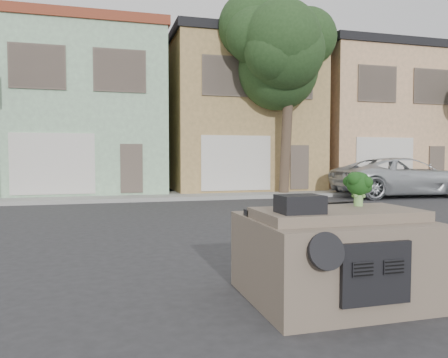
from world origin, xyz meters
name	(u,v)px	position (x,y,z in m)	size (l,w,h in m)	color
ground_plane	(250,249)	(0.00, 0.00, 0.00)	(120.00, 120.00, 0.00)	#303033
sidewalk	(169,196)	(0.00, 10.50, 0.07)	(40.00, 3.00, 0.15)	gray
townhouse_mint	(84,114)	(-3.50, 14.50, 3.77)	(7.20, 8.20, 7.55)	#9CC59E
townhouse_tan	(233,118)	(4.00, 14.50, 3.77)	(7.20, 8.20, 7.55)	tan
townhouse_beige	(358,121)	(11.50, 14.50, 3.77)	(7.20, 8.20, 7.55)	tan
silver_pickup	(403,196)	(9.86, 8.34, 0.00)	(2.80, 6.08, 1.69)	silver
tree_near	(286,98)	(5.00, 9.80, 4.25)	(4.40, 4.00, 8.50)	#24401D
car_dashboard	(330,253)	(0.00, -3.00, 0.56)	(2.00, 1.80, 1.12)	#6E5F4F
instrument_hump	(300,204)	(-0.58, -3.35, 1.22)	(0.48, 0.38, 0.20)	black
wiper_arm	(335,203)	(0.28, -2.62, 1.13)	(0.70, 0.03, 0.02)	black
broccoli	(359,189)	(0.43, -2.92, 1.34)	(0.36, 0.36, 0.44)	#143711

